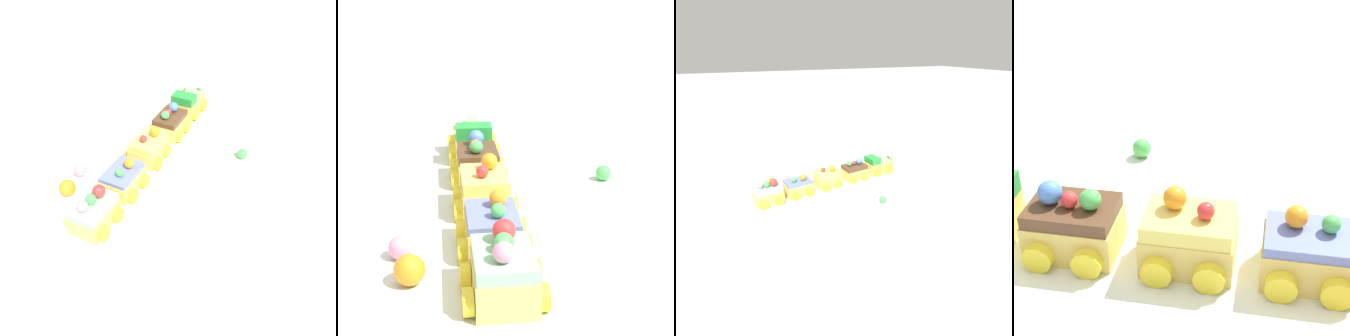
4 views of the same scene
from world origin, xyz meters
TOP-DOWN VIEW (x-y plane):
  - ground_plane at (0.00, 0.00)m, footprint 10.00×10.00m
  - display_board at (0.00, 0.00)m, footprint 0.65×0.41m
  - cake_car_chocolate at (0.07, 0.04)m, footprint 0.08×0.08m
  - cake_car_lemon at (-0.03, 0.03)m, footprint 0.08×0.08m
  - cake_car_blueberry at (-0.12, 0.01)m, footprint 0.08×0.08m
  - gumball_green at (0.08, -0.13)m, footprint 0.02×0.02m

SIDE VIEW (x-z plane):
  - ground_plane at x=0.00m, z-range 0.00..0.00m
  - display_board at x=0.00m, z-range 0.00..0.01m
  - gumball_green at x=0.08m, z-range 0.01..0.03m
  - cake_car_blueberry at x=-0.12m, z-range 0.00..0.07m
  - cake_car_chocolate at x=0.07m, z-range 0.00..0.07m
  - cake_car_lemon at x=-0.03m, z-range 0.00..0.07m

